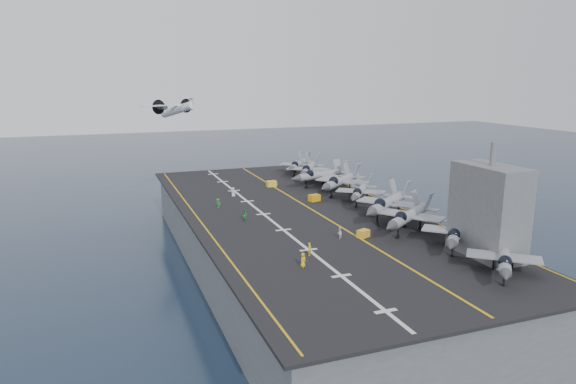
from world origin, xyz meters
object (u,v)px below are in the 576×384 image
object	(u,v)px
fighter_jet_0	(504,257)
transport_plane	(178,110)
island_superstructure	(489,200)
tow_cart_a	(363,234)

from	to	relation	value
fighter_jet_0	transport_plane	distance (m)	91.36
fighter_jet_0	island_superstructure	bearing A→B (deg)	65.99
fighter_jet_0	transport_plane	bearing A→B (deg)	105.61
fighter_jet_0	tow_cart_a	size ratio (longest dim) A/B	7.06
island_superstructure	fighter_jet_0	bearing A→B (deg)	-114.01
fighter_jet_0	tow_cart_a	world-z (taller)	fighter_jet_0
transport_plane	island_superstructure	bearing A→B (deg)	-71.44
island_superstructure	transport_plane	world-z (taller)	transport_plane
island_superstructure	transport_plane	distance (m)	85.59
island_superstructure	tow_cart_a	world-z (taller)	island_superstructure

